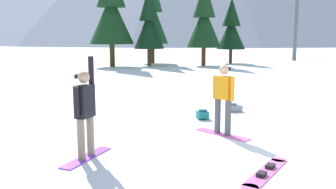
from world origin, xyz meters
TOP-DOWN VIEW (x-y plane):
  - ground_plane at (0.00, 0.00)m, footprint 800.00×800.00m
  - snowboarder_foreground at (-3.34, -0.41)m, footprint 0.62×1.47m
  - snowboarder_midground at (-0.64, 1.77)m, footprint 1.39×1.16m
  - loose_snowboard_near_right at (0.15, -0.71)m, footprint 1.06×1.85m
  - backpack_teal at (-1.23, 3.49)m, footprint 0.43×0.55m
  - backpack_grey at (-0.27, 4.71)m, footprint 0.55×0.45m
  - pine_tree_leaning at (-6.73, 24.30)m, footprint 2.74×2.74m
  - pine_tree_twin at (-0.06, 25.10)m, footprint 2.41×2.41m
  - pine_tree_tall at (-9.13, 20.45)m, footprint 3.38×3.38m
  - pine_tree_broad at (-2.22, 22.38)m, footprint 2.72×2.72m
  - pine_tree_young at (-6.43, 21.44)m, footprint 2.35×2.35m

SIDE VIEW (x-z plane):
  - ground_plane at x=0.00m, z-range 0.00..0.00m
  - loose_snowboard_near_right at x=0.15m, z-range -0.03..0.07m
  - backpack_grey at x=-0.27m, z-range -0.02..0.26m
  - backpack_teal at x=-1.23m, z-range -0.02..0.28m
  - snowboarder_midground at x=-0.64m, z-range 0.05..1.80m
  - snowboarder_foreground at x=-3.34m, z-range -0.05..1.99m
  - pine_tree_twin at x=-0.06m, z-range 0.25..5.78m
  - pine_tree_young at x=-6.43m, z-range 0.28..6.43m
  - pine_tree_broad at x=-2.22m, z-range 0.30..6.93m
  - pine_tree_leaning at x=-6.73m, z-range 0.34..7.95m
  - pine_tree_tall at x=-9.13m, z-range 0.36..8.25m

